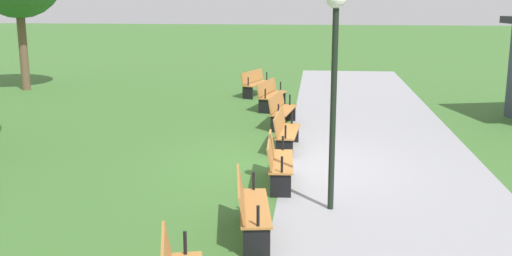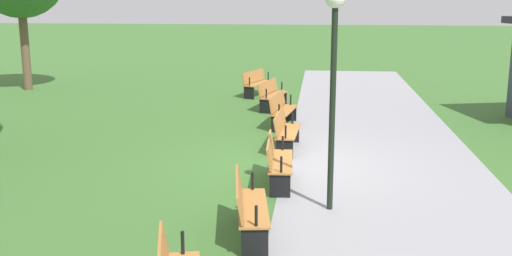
% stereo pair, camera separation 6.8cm
% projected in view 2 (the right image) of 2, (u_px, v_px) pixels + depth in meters
% --- Properties ---
extents(ground_plane, '(120.00, 120.00, 0.00)m').
position_uv_depth(ground_plane, '(286.00, 165.00, 12.76)').
color(ground_plane, '#3D6B2D').
extents(path_paving, '(32.60, 4.25, 0.01)m').
position_uv_depth(path_paving, '(385.00, 168.00, 12.54)').
color(path_paving, '#939399').
rests_on(path_paving, ground).
extents(bench_0, '(1.74, 1.00, 0.89)m').
position_uv_depth(bench_0, '(257.00, 83.00, 21.42)').
color(bench_0, '#B27538').
rests_on(bench_0, ground).
extents(bench_1, '(1.75, 0.86, 0.89)m').
position_uv_depth(bench_1, '(272.00, 94.00, 18.95)').
color(bench_1, '#B27538').
rests_on(bench_1, ground).
extents(bench_2, '(1.73, 0.71, 0.89)m').
position_uv_depth(bench_2, '(282.00, 109.00, 16.44)').
color(bench_2, '#B27538').
rests_on(bench_2, ground).
extents(bench_3, '(1.70, 0.55, 0.89)m').
position_uv_depth(bench_3, '(285.00, 130.00, 13.92)').
color(bench_3, '#B27538').
rests_on(bench_3, ground).
extents(bench_4, '(1.70, 0.55, 0.89)m').
position_uv_depth(bench_4, '(277.00, 160.00, 11.42)').
color(bench_4, '#B27538').
rests_on(bench_4, ground).
extents(bench_5, '(1.73, 0.71, 0.89)m').
position_uv_depth(bench_5, '(248.00, 206.00, 8.95)').
color(bench_5, '#B27538').
rests_on(bench_5, ground).
extents(lamp_post, '(0.32, 0.32, 3.66)m').
position_uv_depth(lamp_post, '(334.00, 57.00, 9.62)').
color(lamp_post, black).
rests_on(lamp_post, ground).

